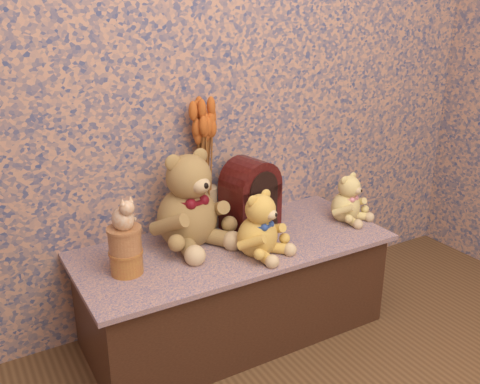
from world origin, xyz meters
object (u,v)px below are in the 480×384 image
at_px(teddy_large, 187,194).
at_px(ceramic_vase, 204,208).
at_px(cathedral_radio, 250,194).
at_px(cat_figurine, 122,212).
at_px(teddy_medium, 258,221).
at_px(biscuit_tin_lower, 127,262).
at_px(teddy_small, 346,195).

bearing_deg(teddy_large, ceramic_vase, 25.50).
relative_size(cathedral_radio, cat_figurine, 2.43).
bearing_deg(teddy_medium, teddy_large, 107.82).
relative_size(teddy_large, ceramic_vase, 2.24).
relative_size(cathedral_radio, biscuit_tin_lower, 2.64).
bearing_deg(teddy_medium, cat_figurine, 146.03).
height_order(teddy_medium, teddy_small, teddy_medium).
bearing_deg(biscuit_tin_lower, cat_figurine, 0.00).
height_order(teddy_large, biscuit_tin_lower, teddy_large).
xyz_separation_m(cathedral_radio, biscuit_tin_lower, (-0.60, -0.13, -0.11)).
height_order(teddy_small, cat_figurine, cat_figurine).
distance_m(teddy_large, teddy_medium, 0.31).
bearing_deg(cathedral_radio, teddy_small, -29.37).
distance_m(teddy_large, biscuit_tin_lower, 0.37).
height_order(cathedral_radio, cat_figurine, cathedral_radio).
bearing_deg(teddy_large, teddy_medium, -61.59).
bearing_deg(biscuit_tin_lower, teddy_large, 22.76).
distance_m(ceramic_vase, cat_figurine, 0.50).
distance_m(teddy_large, teddy_small, 0.73).
height_order(teddy_small, ceramic_vase, teddy_small).
distance_m(teddy_medium, cathedral_radio, 0.25).
bearing_deg(cat_figurine, ceramic_vase, 11.96).
xyz_separation_m(teddy_large, ceramic_vase, (0.12, 0.09, -0.12)).
bearing_deg(cathedral_radio, teddy_medium, -125.32).
bearing_deg(teddy_small, teddy_medium, 170.09).
distance_m(cathedral_radio, ceramic_vase, 0.21).
relative_size(teddy_medium, cat_figurine, 2.14).
bearing_deg(cat_figurine, biscuit_tin_lower, 164.49).
distance_m(teddy_medium, biscuit_tin_lower, 0.51).
bearing_deg(cathedral_radio, cat_figurine, -178.73).
height_order(teddy_medium, ceramic_vase, teddy_medium).
bearing_deg(cat_figurine, cathedral_radio, -3.47).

